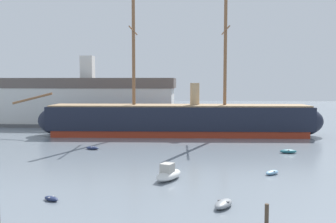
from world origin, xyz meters
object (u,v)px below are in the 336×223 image
at_px(dinghy_foreground_right, 223,204).
at_px(dinghy_alongside_stern, 288,151).
at_px(motorboat_distant_centre, 189,127).
at_px(dinghy_foreground_left, 51,199).
at_px(tall_ship, 179,120).
at_px(motorboat_near_centre, 168,174).
at_px(dinghy_mid_right, 272,172).
at_px(mooring_piling_left_pair, 267,215).
at_px(dinghy_alongside_bow, 92,148).
at_px(dockside_warehouse_left, 72,102).

xyz_separation_m(dinghy_foreground_right, dinghy_alongside_stern, (12.28, 27.23, -0.03)).
bearing_deg(motorboat_distant_centre, dinghy_foreground_left, -102.73).
relative_size(tall_ship, motorboat_near_centre, 12.73).
xyz_separation_m(dinghy_foreground_right, dinghy_mid_right, (6.90, 12.89, -0.08)).
bearing_deg(dinghy_foreground_left, mooring_piling_left_pair, -14.93).
distance_m(dinghy_alongside_bow, mooring_piling_left_pair, 39.79).
distance_m(motorboat_near_centre, dinghy_mid_right, 12.98).
xyz_separation_m(motorboat_near_centre, mooring_piling_left_pair, (8.66, -13.72, 0.19)).
xyz_separation_m(tall_ship, dinghy_foreground_left, (-10.53, -45.22, -3.16)).
height_order(dinghy_foreground_left, dinghy_mid_right, dinghy_mid_right).
relative_size(dinghy_alongside_bow, dockside_warehouse_left, 0.04).
relative_size(dinghy_mid_right, mooring_piling_left_pair, 1.25).
xyz_separation_m(dinghy_foreground_left, dinghy_alongside_bow, (-3.31, 27.55, 0.06)).
bearing_deg(motorboat_distant_centre, tall_ship, -101.08).
bearing_deg(dinghy_mid_right, dinghy_foreground_right, -118.16).
height_order(tall_ship, dinghy_foreground_left, tall_ship).
bearing_deg(dinghy_mid_right, motorboat_distant_centre, 103.72).
xyz_separation_m(dinghy_foreground_right, motorboat_near_centre, (-5.61, 9.47, 0.36)).
height_order(motorboat_near_centre, dinghy_mid_right, motorboat_near_centre).
height_order(tall_ship, motorboat_distant_centre, tall_ship).
bearing_deg(motorboat_near_centre, dinghy_alongside_stern, 44.79).
bearing_deg(dinghy_mid_right, mooring_piling_left_pair, -102.64).
bearing_deg(dockside_warehouse_left, dinghy_foreground_right, -61.81).
bearing_deg(dinghy_foreground_left, tall_ship, 76.89).
relative_size(dinghy_foreground_right, dinghy_mid_right, 1.39).
height_order(dinghy_foreground_right, dinghy_mid_right, dinghy_foreground_right).
distance_m(tall_ship, dinghy_alongside_bow, 22.66).
distance_m(dinghy_foreground_left, dinghy_alongside_bow, 27.74).
height_order(dinghy_foreground_right, dinghy_alongside_stern, dinghy_foreground_right).
height_order(dinghy_mid_right, motorboat_distant_centre, motorboat_distant_centre).
bearing_deg(tall_ship, dinghy_alongside_stern, -46.32).
height_order(motorboat_distant_centre, mooring_piling_left_pair, mooring_piling_left_pair).
bearing_deg(dinghy_alongside_stern, motorboat_near_centre, -135.21).
bearing_deg(dinghy_alongside_stern, dinghy_mid_right, -110.58).
relative_size(dinghy_alongside_bow, dinghy_alongside_stern, 0.91).
distance_m(motorboat_near_centre, mooring_piling_left_pair, 16.22).
bearing_deg(tall_ship, motorboat_near_centre, -89.76).
distance_m(dinghy_foreground_left, mooring_piling_left_pair, 20.03).
bearing_deg(dockside_warehouse_left, motorboat_near_centre, -62.25).
height_order(dinghy_foreground_right, motorboat_near_centre, motorboat_near_centre).
bearing_deg(motorboat_near_centre, mooring_piling_left_pair, -57.72).
distance_m(motorboat_distant_centre, mooring_piling_left_pair, 61.09).
height_order(dinghy_foreground_left, dockside_warehouse_left, dockside_warehouse_left).
bearing_deg(dinghy_alongside_bow, dinghy_foreground_left, -83.14).
bearing_deg(dinghy_alongside_bow, dockside_warehouse_left, 112.58).
xyz_separation_m(dinghy_alongside_bow, motorboat_distant_centre, (15.86, 28.00, 0.21)).
bearing_deg(mooring_piling_left_pair, motorboat_distant_centre, 96.39).
bearing_deg(dinghy_foreground_left, dinghy_foreground_right, -3.19).
relative_size(motorboat_distant_centre, dockside_warehouse_left, 0.06).
distance_m(dinghy_foreground_right, motorboat_near_centre, 11.01).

